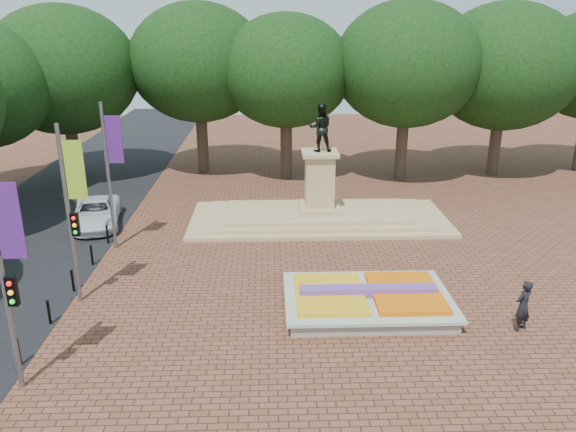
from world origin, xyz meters
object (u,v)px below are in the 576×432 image
object	(u,v)px
monument	(319,205)
van	(96,213)
pedestrian	(523,306)
flower_bed	(368,299)

from	to	relation	value
monument	van	xyz separation A→B (m)	(-12.00, -0.32, -0.18)
monument	pedestrian	bearing A→B (deg)	-62.12
van	monument	bearing A→B (deg)	-9.39
van	flower_bed	bearing A→B (deg)	-47.54
van	pedestrian	size ratio (longest dim) A/B	2.65
flower_bed	pedestrian	xyz separation A→B (m)	(5.18, -1.73, 0.58)
flower_bed	monument	bearing A→B (deg)	95.87
van	pedestrian	world-z (taller)	pedestrian
flower_bed	van	world-z (taller)	van
van	pedestrian	xyz separation A→B (m)	(18.20, -11.40, 0.25)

